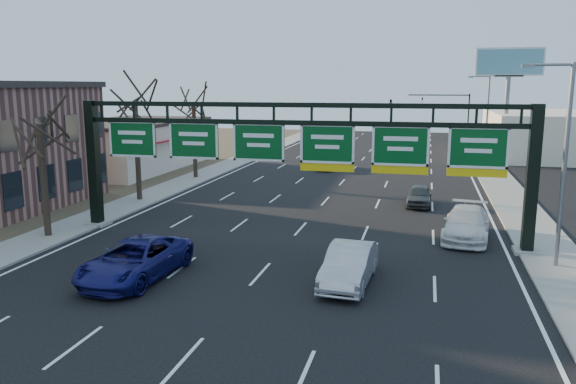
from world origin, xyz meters
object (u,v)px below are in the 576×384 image
(sign_gantry, at_px, (296,152))
(car_blue_suv, at_px, (135,260))
(car_white_wagon, at_px, (467,224))
(car_silver_sedan, at_px, (349,265))

(sign_gantry, xyz_separation_m, car_blue_suv, (-5.09, -7.82, -3.80))
(sign_gantry, height_order, car_white_wagon, sign_gantry)
(car_blue_suv, distance_m, car_white_wagon, 17.12)
(car_white_wagon, bearing_deg, car_silver_sedan, -114.71)
(car_silver_sedan, relative_size, car_white_wagon, 0.87)
(sign_gantry, height_order, car_silver_sedan, sign_gantry)
(car_silver_sedan, bearing_deg, sign_gantry, 123.88)
(car_blue_suv, height_order, car_silver_sedan, car_blue_suv)
(car_silver_sedan, distance_m, car_white_wagon, 9.83)
(car_blue_suv, bearing_deg, car_white_wagon, 39.26)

